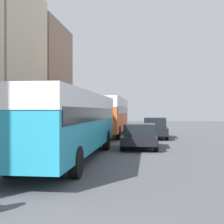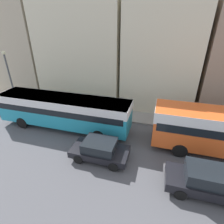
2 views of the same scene
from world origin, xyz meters
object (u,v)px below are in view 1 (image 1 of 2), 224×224
at_px(bus_following, 108,111).
at_px(car_crossing, 140,135).
at_px(pedestrian_near_curb, 83,121).
at_px(car_far_curb, 155,128).
at_px(bus_lead, 70,116).

xyz_separation_m(bus_following, car_crossing, (2.84, -8.27, -1.29)).
distance_m(bus_following, pedestrian_near_curb, 6.18).
xyz_separation_m(car_far_curb, pedestrian_near_curb, (-7.00, 7.11, 0.26)).
distance_m(car_crossing, car_far_curb, 6.42).
height_order(car_crossing, pedestrian_near_curb, pedestrian_near_curb).
xyz_separation_m(bus_lead, pedestrian_near_curb, (-3.20, 17.72, -0.78)).
distance_m(bus_following, car_far_curb, 4.41).
xyz_separation_m(bus_following, car_far_curb, (3.78, -1.92, -1.21)).
bearing_deg(pedestrian_near_curb, bus_following, -58.12).
bearing_deg(bus_following, car_far_curb, -26.97).
bearing_deg(pedestrian_near_curb, car_far_curb, -45.42).
bearing_deg(car_crossing, pedestrian_near_curb, 114.24).
bearing_deg(pedestrian_near_curb, car_crossing, -65.76).
bearing_deg(bus_lead, pedestrian_near_curb, 100.22).
height_order(car_far_curb, pedestrian_near_curb, pedestrian_near_curb).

